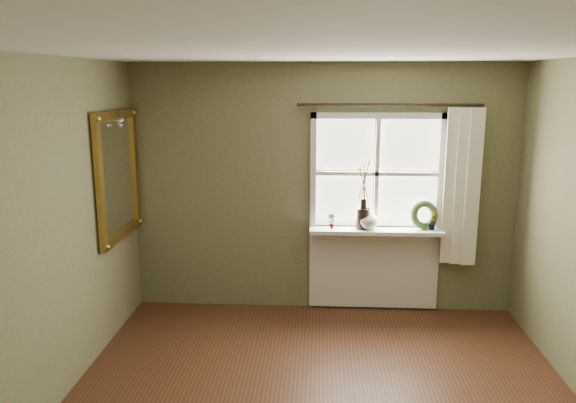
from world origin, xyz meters
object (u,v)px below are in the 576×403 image
(dark_jug, at_px, (363,218))
(cream_vase, at_px, (368,218))
(gilt_mirror, at_px, (118,175))
(wreath, at_px, (424,218))

(dark_jug, distance_m, cream_vase, 0.05)
(dark_jug, bearing_deg, cream_vase, 0.00)
(dark_jug, height_order, gilt_mirror, gilt_mirror)
(cream_vase, bearing_deg, gilt_mirror, -170.21)
(dark_jug, bearing_deg, gilt_mirror, -170.00)
(wreath, distance_m, gilt_mirror, 3.08)
(wreath, height_order, gilt_mirror, gilt_mirror)
(dark_jug, xyz_separation_m, cream_vase, (0.05, 0.00, 0.00))
(wreath, relative_size, gilt_mirror, 0.24)
(wreath, bearing_deg, gilt_mirror, 171.11)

